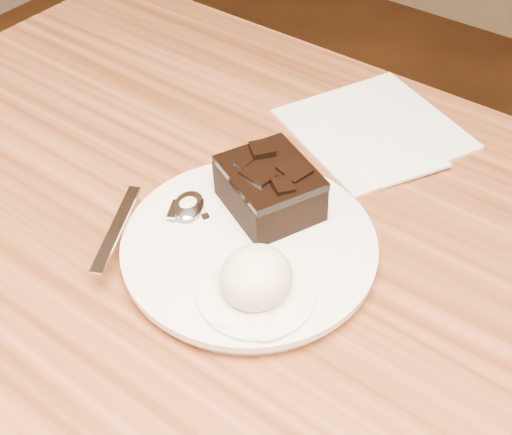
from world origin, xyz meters
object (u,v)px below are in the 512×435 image
Objects in this scene: brownie at (269,191)px; ice_cream_scoop at (256,277)px; plate at (249,248)px; napkin at (374,128)px; spoon at (188,207)px.

ice_cream_scoop is at bearing -60.00° from brownie.
ice_cream_scoop is at bearing -47.55° from plate.
napkin is (-0.04, 0.28, -0.04)m from ice_cream_scoop.
plate is at bearing -75.56° from brownie.
plate is 3.70× the size of ice_cream_scoop.
ice_cream_scoop is 0.37× the size of spoon.
napkin is at bearing 87.24° from brownie.
brownie is 1.37× the size of ice_cream_scoop.
plate is 1.36× the size of napkin.
ice_cream_scoop is at bearing -47.61° from spoon.
ice_cream_scoop is 0.12m from spoon.
plate is at bearing -89.25° from napkin.
brownie is (-0.01, 0.05, 0.03)m from plate.
plate is 0.07m from spoon.
plate is 0.07m from ice_cream_scoop.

